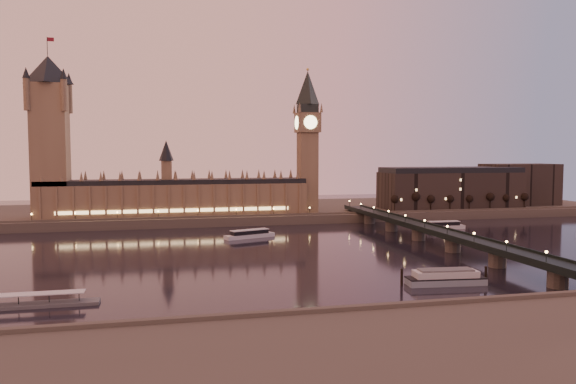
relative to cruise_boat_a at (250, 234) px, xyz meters
name	(u,v)px	position (x,y,z in m)	size (l,w,h in m)	color
ground	(266,253)	(0.15, -49.37, -2.15)	(700.00, 700.00, 0.00)	black
far_embankment	(264,211)	(30.15, 115.63, 0.85)	(560.00, 130.00, 6.00)	#423D35
near_embankment	(567,381)	(30.15, -224.37, 0.85)	(560.00, 110.00, 6.00)	#423D35
palace_of_westminster	(176,193)	(-39.98, 71.62, 19.55)	(180.00, 26.62, 52.00)	brown
victoria_tower	(50,128)	(-119.85, 71.63, 63.63)	(31.68, 31.68, 118.00)	brown
big_ben	(308,133)	(54.14, 71.62, 61.80)	(17.68, 17.68, 104.00)	brown
westminster_bridge	(434,235)	(91.76, -49.37, 3.36)	(13.20, 260.00, 15.30)	black
city_block	(474,187)	(195.09, 81.56, 20.09)	(155.00, 45.00, 34.00)	black
bare_tree_0	(394,199)	(116.57, 59.63, 13.20)	(6.16, 6.16, 12.52)	black
bare_tree_1	(413,199)	(132.04, 59.63, 13.20)	(6.16, 6.16, 12.52)	black
bare_tree_2	(433,199)	(147.52, 59.63, 13.20)	(6.16, 6.16, 12.52)	black
bare_tree_3	(451,198)	(162.99, 59.63, 13.20)	(6.16, 6.16, 12.52)	black
bare_tree_4	(470,198)	(178.47, 59.63, 13.20)	(6.16, 6.16, 12.52)	black
bare_tree_5	(488,197)	(193.94, 59.63, 13.20)	(6.16, 6.16, 12.52)	black
bare_tree_6	(506,197)	(209.42, 59.63, 13.20)	(6.16, 6.16, 12.52)	black
bare_tree_7	(524,197)	(224.90, 59.63, 13.20)	(6.16, 6.16, 12.52)	black
cruise_boat_a	(250,234)	(0.00, 0.00, 0.00)	(31.01, 16.44, 4.89)	silver
cruise_boat_b	(444,225)	(129.55, 9.57, 0.07)	(27.49, 7.59, 5.04)	silver
moored_barge	(446,277)	(54.08, -130.49, 0.52)	(34.43, 11.25, 6.34)	#7F92A1
pontoon_pier	(36,303)	(-90.88, -127.87, -1.03)	(38.93, 6.49, 10.38)	#595B5E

